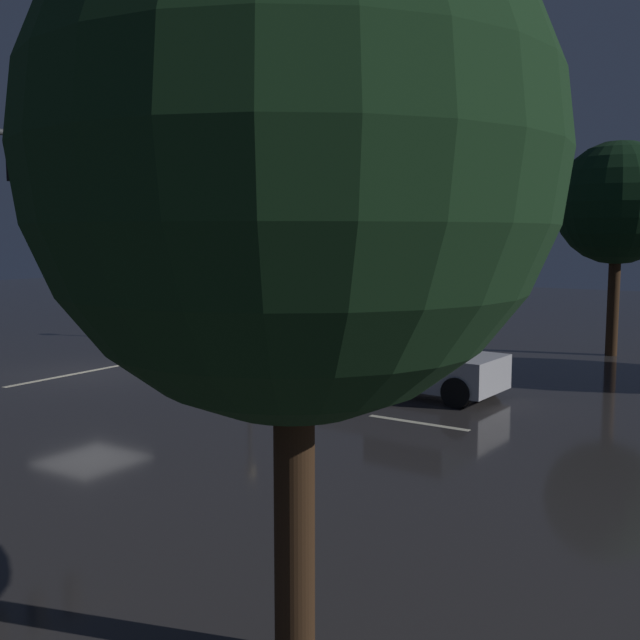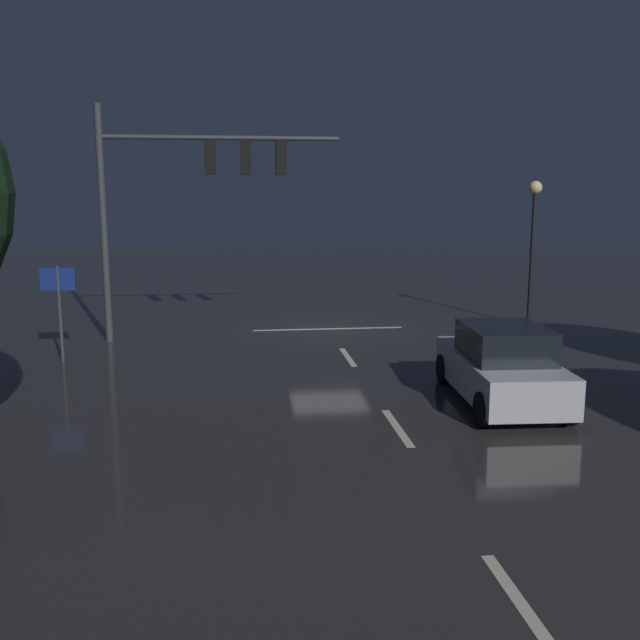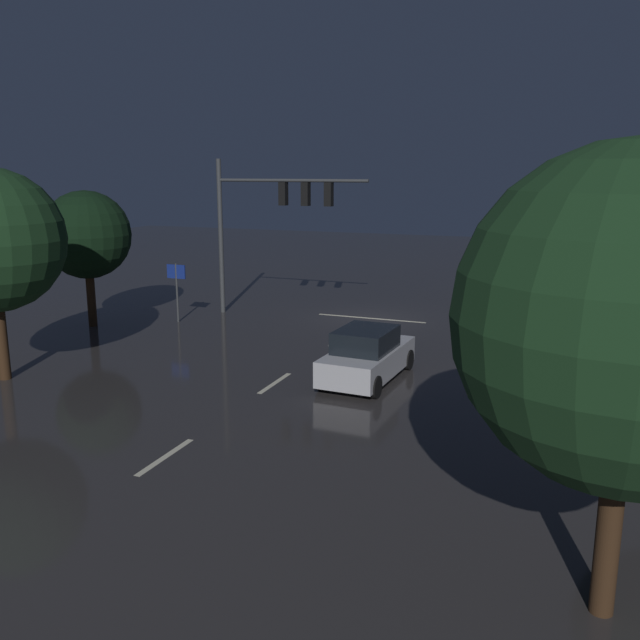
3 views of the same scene
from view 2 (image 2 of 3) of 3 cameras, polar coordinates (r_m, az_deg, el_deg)
ground_plane at (r=23.23m, az=0.71°, el=-0.80°), size 80.00×80.00×0.00m
traffic_signal_assembly at (r=21.64m, az=-10.66°, el=11.10°), size 7.16×0.47×7.01m
lane_dash_far at (r=19.36m, az=2.27°, el=-3.01°), size 0.16×2.20×0.01m
lane_dash_mid at (r=13.69m, az=6.29°, el=-8.66°), size 0.16×2.20×0.01m
lane_dash_near at (r=8.49m, az=16.17°, el=-21.46°), size 0.16×2.20×0.01m
stop_bar at (r=23.39m, az=0.66°, el=-0.72°), size 5.00×0.16×0.01m
car_approaching at (r=15.48m, az=14.54°, el=-3.66°), size 2.11×4.45×1.70m
street_lamp_left_kerb at (r=24.53m, az=16.97°, el=7.39°), size 0.44×0.44×4.86m
route_sign at (r=19.73m, az=-20.48°, el=2.08°), size 0.90×0.09×2.58m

